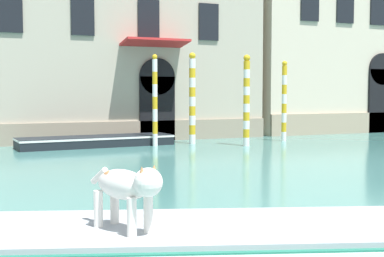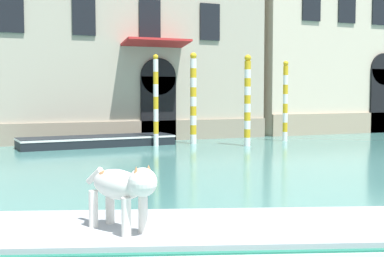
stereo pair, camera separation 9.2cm
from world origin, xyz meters
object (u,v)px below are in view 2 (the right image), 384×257
(boat_foreground, at_px, (168,255))
(boat_moored_near_palazzo, at_px, (97,141))
(mooring_pole_3, at_px, (156,100))
(dog_on_deck, at_px, (122,186))
(mooring_pole_0, at_px, (247,100))
(mooring_pole_1, at_px, (285,101))
(mooring_pole_4, at_px, (193,98))

(boat_foreground, height_order, boat_moored_near_palazzo, boat_foreground)
(mooring_pole_3, bearing_deg, dog_on_deck, -109.63)
(boat_foreground, bearing_deg, mooring_pole_0, 77.45)
(mooring_pole_1, distance_m, mooring_pole_3, 6.20)
(boat_foreground, height_order, mooring_pole_4, mooring_pole_4)
(boat_foreground, xyz_separation_m, boat_moored_near_palazzo, (2.67, 16.36, -0.17))
(mooring_pole_1, relative_size, mooring_pole_4, 0.93)
(dog_on_deck, xyz_separation_m, mooring_pole_3, (5.56, 15.60, 0.68))
(mooring_pole_0, bearing_deg, mooring_pole_1, 25.33)
(boat_foreground, xyz_separation_m, mooring_pole_0, (8.56, 14.10, 1.54))
(mooring_pole_3, relative_size, mooring_pole_4, 0.96)
(mooring_pole_0, xyz_separation_m, mooring_pole_1, (2.63, 1.25, -0.07))
(boat_foreground, relative_size, boat_moored_near_palazzo, 1.36)
(boat_moored_near_palazzo, relative_size, mooring_pole_3, 1.71)
(mooring_pole_1, height_order, mooring_pole_3, mooring_pole_3)
(boat_moored_near_palazzo, bearing_deg, mooring_pole_1, -11.08)
(boat_moored_near_palazzo, distance_m, mooring_pole_1, 8.74)
(boat_foreground, distance_m, mooring_pole_1, 19.05)
(dog_on_deck, bearing_deg, boat_moored_near_palazzo, 145.33)
(mooring_pole_1, distance_m, mooring_pole_4, 4.41)
(mooring_pole_0, bearing_deg, mooring_pole_3, 157.95)
(boat_foreground, height_order, mooring_pole_3, mooring_pole_3)
(mooring_pole_0, bearing_deg, boat_foreground, -121.27)
(mooring_pole_0, height_order, mooring_pole_1, mooring_pole_0)
(boat_moored_near_palazzo, relative_size, mooring_pole_0, 1.72)
(boat_foreground, bearing_deg, boat_moored_near_palazzo, 99.45)
(boat_moored_near_palazzo, bearing_deg, mooring_pole_3, -23.70)
(mooring_pole_0, height_order, mooring_pole_4, mooring_pole_4)
(boat_moored_near_palazzo, bearing_deg, dog_on_deck, -105.42)
(mooring_pole_0, distance_m, mooring_pole_4, 2.46)
(boat_foreground, relative_size, mooring_pole_3, 2.32)
(dog_on_deck, bearing_deg, mooring_pole_0, 123.66)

